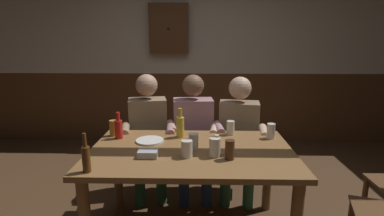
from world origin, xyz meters
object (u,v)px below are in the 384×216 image
at_px(condiment_caddy, 148,154).
at_px(pint_glass_2, 187,149).
at_px(plate_0, 150,141).
at_px(bottle_2, 86,158).
at_px(wall_dart_cabinet, 169,29).
at_px(pint_glass_0, 215,147).
at_px(dining_table, 191,163).
at_px(pint_glass_1, 231,128).
at_px(table_candle, 217,140).
at_px(pint_glass_6, 194,141).
at_px(bottle_0, 119,128).
at_px(person_2, 239,131).
at_px(person_0, 148,129).
at_px(pint_glass_5, 113,128).
at_px(person_1, 194,130).
at_px(pint_glass_4, 230,150).
at_px(bottle_1, 180,126).
at_px(pint_glass_3, 271,131).

xyz_separation_m(condiment_caddy, pint_glass_2, (0.28, 0.01, 0.04)).
height_order(condiment_caddy, plate_0, condiment_caddy).
bearing_deg(bottle_2, wall_dart_cabinet, 84.04).
bearing_deg(pint_glass_0, pint_glass_2, -175.85).
distance_m(dining_table, pint_glass_1, 0.53).
height_order(table_candle, pint_glass_6, pint_glass_6).
relative_size(bottle_0, bottle_2, 0.88).
xyz_separation_m(bottle_2, wall_dart_cabinet, (0.27, 2.62, 0.87)).
bearing_deg(bottle_0, pint_glass_6, -19.82).
relative_size(pint_glass_6, wall_dart_cabinet, 0.17).
relative_size(dining_table, person_2, 1.29).
relative_size(dining_table, person_0, 1.27).
bearing_deg(pint_glass_5, dining_table, -24.67).
bearing_deg(plate_0, pint_glass_2, -44.38).
height_order(person_1, pint_glass_4, person_1).
distance_m(condiment_caddy, bottle_2, 0.43).
distance_m(pint_glass_4, pint_glass_5, 1.08).
distance_m(pint_glass_2, pint_glass_6, 0.16).
height_order(person_0, bottle_1, person_0).
bearing_deg(bottle_0, person_1, 36.10).
height_order(dining_table, person_0, person_0).
xyz_separation_m(bottle_2, pint_glass_2, (0.63, 0.26, -0.03)).
distance_m(person_1, condiment_caddy, 0.92).
height_order(bottle_2, pint_glass_4, bottle_2).
height_order(person_1, table_candle, person_1).
bearing_deg(pint_glass_0, pint_glass_6, 137.20).
relative_size(plate_0, pint_glass_3, 1.77).
height_order(person_0, pint_glass_5, person_0).
bearing_deg(pint_glass_3, bottle_2, -152.99).
bearing_deg(dining_table, bottle_2, -148.74).
relative_size(table_candle, bottle_0, 0.35).
height_order(person_0, pint_glass_3, person_0).
xyz_separation_m(person_1, pint_glass_0, (0.17, -0.83, 0.13)).
xyz_separation_m(person_0, pint_glass_4, (0.73, -0.88, 0.13)).
bearing_deg(pint_glass_4, person_2, 78.22).
bearing_deg(pint_glass_3, person_2, 116.60).
distance_m(bottle_2, pint_glass_3, 1.48).
distance_m(person_0, pint_glass_4, 1.15).
bearing_deg(condiment_caddy, plate_0, 97.16).
height_order(bottle_2, pint_glass_0, bottle_2).
xyz_separation_m(pint_glass_0, pint_glass_5, (-0.86, 0.44, -0.00)).
relative_size(bottle_1, bottle_2, 0.99).
bearing_deg(plate_0, pint_glass_3, 5.82).
bearing_deg(pint_glass_2, pint_glass_0, 4.15).
height_order(bottle_1, pint_glass_2, bottle_1).
distance_m(pint_glass_5, wall_dart_cabinet, 2.13).
distance_m(pint_glass_3, pint_glass_5, 1.36).
height_order(table_candle, pint_glass_4, pint_glass_4).
relative_size(pint_glass_0, pint_glass_5, 1.01).
bearing_deg(pint_glass_3, pint_glass_1, 164.15).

